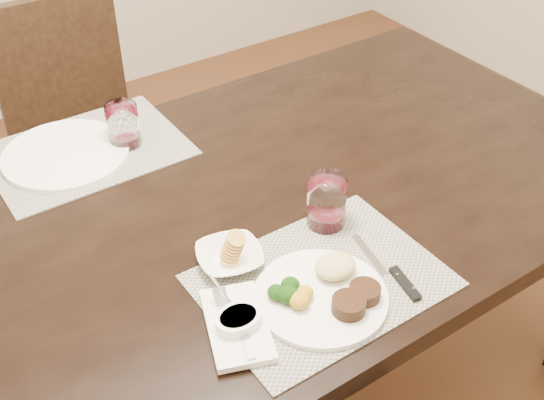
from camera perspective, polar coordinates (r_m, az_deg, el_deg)
dining_table at (r=1.55m, az=-4.06°, el=-3.47°), size 2.00×1.00×0.75m
chair_far at (r=2.35m, az=-15.76°, el=6.22°), size 0.42×0.42×0.90m
placemat_near at (r=1.34m, az=4.16°, el=-6.73°), size 0.46×0.34×0.00m
placemat_far at (r=1.74m, az=-15.21°, el=4.01°), size 0.46×0.34×0.00m
dinner_plate at (r=1.29m, az=4.60°, el=-7.67°), size 0.25×0.25×0.05m
napkin_fork at (r=1.25m, az=-2.95°, el=-10.36°), size 0.17×0.22×0.02m
steak_knife at (r=1.36m, az=10.34°, el=-6.29°), size 0.04×0.22×0.01m
cracker_bowl at (r=1.36m, az=-3.58°, el=-4.77°), size 0.16×0.16×0.06m
sauce_ramekin at (r=1.24m, az=-2.84°, el=-10.08°), size 0.09×0.13×0.07m
wine_glass_near at (r=1.43m, az=4.58°, el=-0.32°), size 0.08×0.08×0.11m
far_plate at (r=1.73m, az=-16.88°, el=3.68°), size 0.30×0.30×0.01m
wine_glass_far at (r=1.72m, az=-12.32°, el=5.98°), size 0.08×0.08×0.11m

